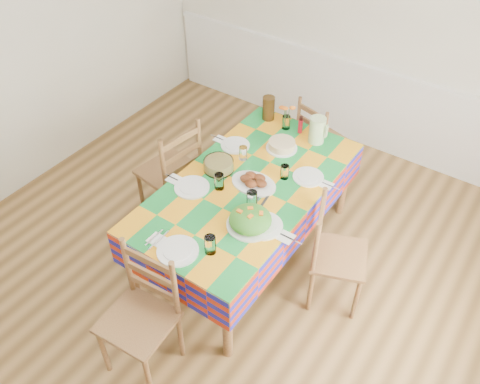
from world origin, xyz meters
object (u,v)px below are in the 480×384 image
at_px(meat_platter, 254,182).
at_px(green_pitcher, 317,130).
at_px(tea_pitcher, 269,108).
at_px(chair_left, 172,173).
at_px(dining_table, 247,192).
at_px(chair_right, 334,255).
at_px(chair_far, 318,140).
at_px(chair_near, 142,316).

bearing_deg(meat_platter, green_pitcher, 80.58).
bearing_deg(tea_pitcher, meat_platter, -64.73).
bearing_deg(chair_left, tea_pitcher, 162.04).
bearing_deg(dining_table, chair_right, -1.15).
relative_size(dining_table, chair_far, 2.23).
xyz_separation_m(chair_near, chair_far, (-0.01, 2.50, -0.06)).
distance_m(chair_far, chair_left, 1.48).
bearing_deg(dining_table, chair_near, -90.16).
bearing_deg(dining_table, chair_left, -179.49).
height_order(dining_table, chair_near, chair_near).
xyz_separation_m(dining_table, tea_pitcher, (-0.36, 0.86, 0.20)).
bearing_deg(green_pitcher, tea_pitcher, 173.13).
bearing_deg(meat_platter, tea_pitcher, 115.27).
height_order(green_pitcher, chair_right, green_pitcher).
distance_m(dining_table, tea_pitcher, 0.95).
distance_m(dining_table, meat_platter, 0.12).
xyz_separation_m(green_pitcher, chair_left, (-0.95, -0.81, -0.37)).
relative_size(green_pitcher, tea_pitcher, 1.06).
relative_size(chair_near, chair_left, 0.96).
bearing_deg(chair_far, chair_left, 73.56).
bearing_deg(green_pitcher, chair_far, 111.57).
relative_size(tea_pitcher, chair_far, 0.25).
xyz_separation_m(chair_left, chair_right, (1.58, -0.01, -0.05)).
height_order(tea_pitcher, chair_near, chair_near).
xyz_separation_m(tea_pitcher, chair_left, (-0.43, -0.87, -0.36)).
xyz_separation_m(dining_table, chair_near, (-0.00, -1.25, -0.19)).
height_order(green_pitcher, chair_near, chair_near).
xyz_separation_m(tea_pitcher, chair_near, (0.35, -2.11, -0.38)).
height_order(tea_pitcher, chair_left, chair_left).
bearing_deg(chair_far, chair_near, 105.34).
distance_m(chair_left, chair_right, 1.58).
relative_size(dining_table, tea_pitcher, 8.99).
distance_m(green_pitcher, chair_right, 1.11).
distance_m(dining_table, chair_left, 0.80).
height_order(meat_platter, chair_right, chair_right).
relative_size(chair_far, chair_right, 0.93).
bearing_deg(green_pitcher, dining_table, -101.84).
height_order(dining_table, tea_pitcher, tea_pitcher).
bearing_deg(chair_right, dining_table, 67.78).
xyz_separation_m(meat_platter, chair_near, (-0.04, -1.27, -0.30)).
distance_m(dining_table, green_pitcher, 0.84).
relative_size(green_pitcher, chair_left, 0.22).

